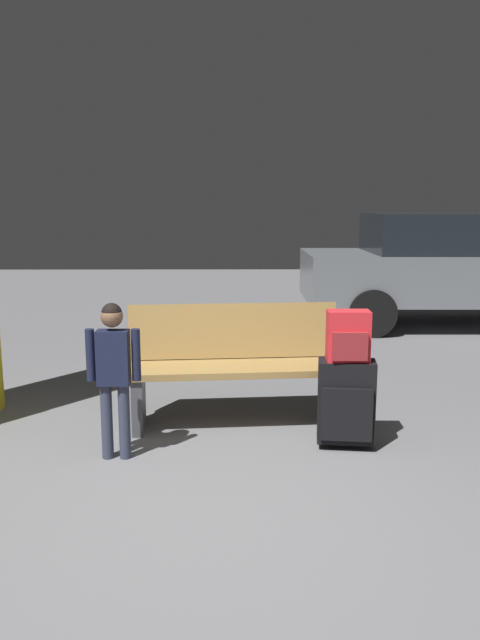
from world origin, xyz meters
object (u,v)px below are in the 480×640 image
object	(u,v)px
child	(113,364)
bench	(235,366)
backpack_bright	(348,337)
parked_car_near	(455,266)
suitcase	(346,402)

from	to	relation	value
child	bench	bearing A→B (deg)	41.11
backpack_bright	parked_car_near	size ratio (longest dim) A/B	0.08
parked_car_near	backpack_bright	bearing A→B (deg)	-116.64
child	parked_car_near	xyz separation A→B (m)	(3.75, 4.61, 0.17)
backpack_bright	suitcase	bearing A→B (deg)	140.98
bench	suitcase	size ratio (longest dim) A/B	2.71
suitcase	parked_car_near	xyz separation A→B (m)	(2.22, 4.43, 0.48)
suitcase	child	xyz separation A→B (m)	(-1.53, -0.17, 0.31)
bench	parked_car_near	distance (m)	4.94
child	parked_car_near	size ratio (longest dim) A/B	0.25
backpack_bright	child	world-z (taller)	child
bench	child	bearing A→B (deg)	-138.89
suitcase	child	distance (m)	1.57
child	suitcase	bearing A→B (deg)	6.46
backpack_bright	parked_car_near	distance (m)	4.96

